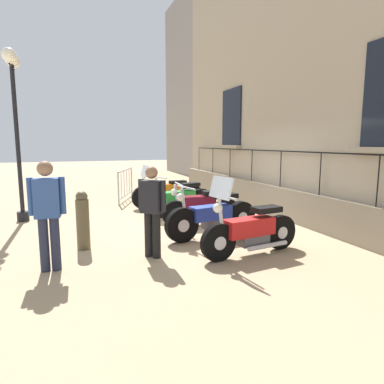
{
  "coord_description": "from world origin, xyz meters",
  "views": [
    {
      "loc": [
        2.95,
        7.23,
        1.94
      ],
      "look_at": [
        0.31,
        0.0,
        0.8
      ],
      "focal_mm": 31.0,
      "sensor_mm": 36.0,
      "label": 1
    }
  ],
  "objects_px": {
    "bollard": "(83,220)",
    "motorcycle_red": "(250,230)",
    "crowd_barrier": "(125,183)",
    "motorcycle_maroon": "(201,208)",
    "motorcycle_blue": "(213,217)",
    "pedestrian_walking": "(48,210)",
    "motorcycle_green": "(180,200)",
    "pedestrian_standing": "(152,207)",
    "motorcycle_orange": "(167,193)",
    "lamppost": "(14,102)"
  },
  "relations": [
    {
      "from": "bollard",
      "to": "motorcycle_red",
      "type": "bearing_deg",
      "value": 153.63
    },
    {
      "from": "crowd_barrier",
      "to": "motorcycle_maroon",
      "type": "bearing_deg",
      "value": 104.79
    },
    {
      "from": "motorcycle_blue",
      "to": "pedestrian_walking",
      "type": "distance_m",
      "value": 3.21
    },
    {
      "from": "motorcycle_green",
      "to": "motorcycle_red",
      "type": "relative_size",
      "value": 1.05
    },
    {
      "from": "pedestrian_standing",
      "to": "motorcycle_red",
      "type": "bearing_deg",
      "value": 163.38
    },
    {
      "from": "crowd_barrier",
      "to": "motorcycle_green",
      "type": "bearing_deg",
      "value": 108.29
    },
    {
      "from": "motorcycle_blue",
      "to": "pedestrian_standing",
      "type": "height_order",
      "value": "pedestrian_standing"
    },
    {
      "from": "motorcycle_red",
      "to": "crowd_barrier",
      "type": "relative_size",
      "value": 1.03
    },
    {
      "from": "motorcycle_red",
      "to": "pedestrian_standing",
      "type": "height_order",
      "value": "pedestrian_standing"
    },
    {
      "from": "bollard",
      "to": "crowd_barrier",
      "type": "bearing_deg",
      "value": -107.0
    },
    {
      "from": "motorcycle_blue",
      "to": "pedestrian_standing",
      "type": "xyz_separation_m",
      "value": [
        1.45,
        0.76,
        0.45
      ]
    },
    {
      "from": "motorcycle_orange",
      "to": "motorcycle_green",
      "type": "bearing_deg",
      "value": 90.91
    },
    {
      "from": "motorcycle_maroon",
      "to": "pedestrian_standing",
      "type": "relative_size",
      "value": 1.22
    },
    {
      "from": "bollard",
      "to": "pedestrian_standing",
      "type": "height_order",
      "value": "pedestrian_standing"
    },
    {
      "from": "motorcycle_orange",
      "to": "bollard",
      "type": "distance_m",
      "value": 4.18
    },
    {
      "from": "motorcycle_orange",
      "to": "bollard",
      "type": "xyz_separation_m",
      "value": [
        2.55,
        3.32,
        0.1
      ]
    },
    {
      "from": "motorcycle_orange",
      "to": "motorcycle_green",
      "type": "height_order",
      "value": "motorcycle_orange"
    },
    {
      "from": "motorcycle_blue",
      "to": "motorcycle_red",
      "type": "relative_size",
      "value": 1.08
    },
    {
      "from": "motorcycle_blue",
      "to": "pedestrian_walking",
      "type": "relative_size",
      "value": 1.27
    },
    {
      "from": "lamppost",
      "to": "crowd_barrier",
      "type": "height_order",
      "value": "lamppost"
    },
    {
      "from": "bollard",
      "to": "motorcycle_blue",
      "type": "bearing_deg",
      "value": 177.59
    },
    {
      "from": "crowd_barrier",
      "to": "bollard",
      "type": "bearing_deg",
      "value": 73.0
    },
    {
      "from": "motorcycle_maroon",
      "to": "pedestrian_walking",
      "type": "bearing_deg",
      "value": 30.23
    },
    {
      "from": "motorcycle_red",
      "to": "bollard",
      "type": "xyz_separation_m",
      "value": [
        2.72,
        -1.35,
        0.1
      ]
    },
    {
      "from": "lamppost",
      "to": "crowd_barrier",
      "type": "relative_size",
      "value": 2.11
    },
    {
      "from": "pedestrian_walking",
      "to": "motorcycle_green",
      "type": "bearing_deg",
      "value": -134.83
    },
    {
      "from": "motorcycle_orange",
      "to": "crowd_barrier",
      "type": "height_order",
      "value": "motorcycle_orange"
    },
    {
      "from": "bollard",
      "to": "pedestrian_walking",
      "type": "distance_m",
      "value": 1.14
    },
    {
      "from": "motorcycle_green",
      "to": "motorcycle_blue",
      "type": "bearing_deg",
      "value": 89.46
    },
    {
      "from": "motorcycle_red",
      "to": "pedestrian_walking",
      "type": "relative_size",
      "value": 1.18
    },
    {
      "from": "motorcycle_red",
      "to": "lamppost",
      "type": "height_order",
      "value": "lamppost"
    },
    {
      "from": "lamppost",
      "to": "pedestrian_walking",
      "type": "distance_m",
      "value": 4.34
    },
    {
      "from": "motorcycle_maroon",
      "to": "lamppost",
      "type": "distance_m",
      "value": 5.12
    },
    {
      "from": "motorcycle_orange",
      "to": "motorcycle_blue",
      "type": "xyz_separation_m",
      "value": [
        0.0,
        3.42,
        -0.02
      ]
    },
    {
      "from": "lamppost",
      "to": "bollard",
      "type": "distance_m",
      "value": 3.94
    },
    {
      "from": "motorcycle_maroon",
      "to": "pedestrian_standing",
      "type": "bearing_deg",
      "value": 48.54
    },
    {
      "from": "motorcycle_maroon",
      "to": "crowd_barrier",
      "type": "xyz_separation_m",
      "value": [
        1.11,
        -4.22,
        0.15
      ]
    },
    {
      "from": "motorcycle_maroon",
      "to": "lamppost",
      "type": "height_order",
      "value": "lamppost"
    },
    {
      "from": "bollard",
      "to": "pedestrian_walking",
      "type": "xyz_separation_m",
      "value": [
        0.51,
        0.93,
        0.41
      ]
    },
    {
      "from": "motorcycle_green",
      "to": "pedestrian_walking",
      "type": "distance_m",
      "value": 4.4
    },
    {
      "from": "motorcycle_green",
      "to": "lamppost",
      "type": "distance_m",
      "value": 4.69
    },
    {
      "from": "crowd_barrier",
      "to": "bollard",
      "type": "xyz_separation_m",
      "value": [
        1.58,
        5.16,
        -0.02
      ]
    },
    {
      "from": "motorcycle_orange",
      "to": "lamppost",
      "type": "distance_m",
      "value": 4.63
    },
    {
      "from": "lamppost",
      "to": "pedestrian_walking",
      "type": "xyz_separation_m",
      "value": [
        -0.83,
        3.78,
        -1.96
      ]
    },
    {
      "from": "motorcycle_orange",
      "to": "motorcycle_green",
      "type": "distance_m",
      "value": 1.15
    },
    {
      "from": "pedestrian_standing",
      "to": "pedestrian_walking",
      "type": "bearing_deg",
      "value": 2.29
    },
    {
      "from": "motorcycle_orange",
      "to": "motorcycle_maroon",
      "type": "xyz_separation_m",
      "value": [
        -0.14,
        2.38,
        -0.03
      ]
    },
    {
      "from": "motorcycle_orange",
      "to": "crowd_barrier",
      "type": "distance_m",
      "value": 2.08
    },
    {
      "from": "bollard",
      "to": "motorcycle_orange",
      "type": "bearing_deg",
      "value": -127.51
    },
    {
      "from": "lamppost",
      "to": "crowd_barrier",
      "type": "distance_m",
      "value": 4.4
    }
  ]
}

